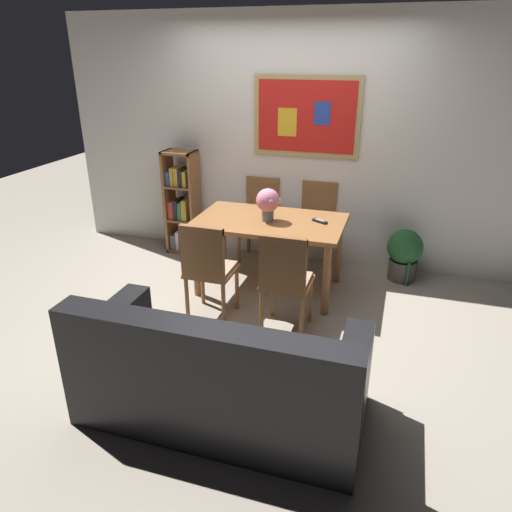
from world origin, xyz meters
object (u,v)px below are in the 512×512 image
at_px(dining_chair_near_right, 285,276).
at_px(bookshelf, 182,205).
at_px(flower_vase, 268,202).
at_px(dining_chair_near_left, 208,264).
at_px(dining_table, 270,229).
at_px(tv_remote, 320,221).
at_px(potted_ivy, 404,253).
at_px(dining_chair_far_left, 260,212).
at_px(dining_chair_far_right, 317,217).
at_px(leather_couch, 219,378).

relative_size(dining_chair_near_right, bookshelf, 0.77).
bearing_deg(bookshelf, flower_vase, -28.66).
xyz_separation_m(dining_chair_near_left, bookshelf, (-0.90, 1.39, 0.02)).
bearing_deg(flower_vase, dining_table, 72.77).
bearing_deg(dining_chair_near_left, tv_remote, 45.37).
relative_size(bookshelf, potted_ivy, 2.09).
height_order(dining_table, dining_chair_near_left, dining_chair_near_left).
bearing_deg(bookshelf, dining_chair_far_left, 6.18).
bearing_deg(dining_chair_near_right, dining_table, 114.51).
bearing_deg(dining_chair_far_right, potted_ivy, -8.29).
bearing_deg(bookshelf, dining_table, -27.50).
bearing_deg(flower_vase, dining_chair_near_left, -114.46).
distance_m(dining_table, dining_chair_near_left, 0.82).
xyz_separation_m(dining_chair_near_right, tv_remote, (0.12, 0.84, 0.20)).
distance_m(dining_chair_far_left, leather_couch, 2.68).
bearing_deg(potted_ivy, dining_chair_near_right, -123.72).
bearing_deg(leather_couch, dining_chair_near_left, 115.59).
height_order(bookshelf, flower_vase, bookshelf).
bearing_deg(tv_remote, flower_vase, -168.53).
height_order(potted_ivy, flower_vase, flower_vase).
bearing_deg(dining_chair_near_right, leather_couch, -97.49).
height_order(dining_chair_near_right, bookshelf, bookshelf).
height_order(dining_chair_far_right, leather_couch, dining_chair_far_right).
height_order(dining_table, dining_chair_near_right, dining_chair_near_right).
height_order(dining_chair_near_right, leather_couch, dining_chair_near_right).
relative_size(dining_table, dining_chair_far_right, 1.55).
height_order(dining_chair_near_left, leather_couch, dining_chair_near_left).
distance_m(dining_chair_far_right, bookshelf, 1.56).
height_order(dining_chair_near_left, flower_vase, flower_vase).
bearing_deg(dining_chair_near_left, dining_chair_near_right, -1.94).
bearing_deg(dining_chair_near_right, potted_ivy, 56.28).
bearing_deg(tv_remote, dining_table, -171.59).
height_order(dining_chair_near_right, flower_vase, flower_vase).
bearing_deg(leather_couch, potted_ivy, 66.78).
bearing_deg(dining_chair_near_left, dining_table, 65.80).
bearing_deg(tv_remote, dining_chair_near_right, -98.06).
bearing_deg(dining_chair_near_left, potted_ivy, 40.18).
relative_size(dining_table, dining_chair_near_right, 1.55).
bearing_deg(dining_chair_near_left, flower_vase, 65.54).
bearing_deg(dining_chair_far_right, leather_couch, -92.55).
relative_size(dining_chair_near_right, dining_chair_near_left, 1.00).
relative_size(dining_table, dining_chair_near_left, 1.55).
height_order(dining_table, dining_chair_far_right, dining_chair_far_right).
distance_m(leather_couch, tv_remote, 2.00).
distance_m(dining_table, bookshelf, 1.40).
bearing_deg(leather_couch, dining_table, 96.25).
xyz_separation_m(dining_table, tv_remote, (0.47, 0.07, 0.11)).
xyz_separation_m(dining_table, leather_couch, (0.20, -1.87, -0.32)).
xyz_separation_m(dining_chair_far_right, bookshelf, (-1.56, -0.10, 0.02)).
distance_m(dining_table, dining_chair_near_right, 0.85).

